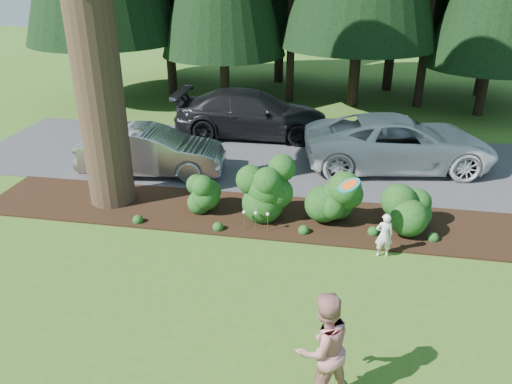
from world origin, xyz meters
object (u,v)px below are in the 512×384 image
(frisbee, at_px, (349,185))
(car_white_suv, at_px, (399,142))
(child, at_px, (384,235))
(adult, at_px, (323,347))
(car_dark_suv, at_px, (253,114))
(car_silver_wagon, at_px, (152,151))

(frisbee, bearing_deg, car_white_suv, 74.47)
(child, height_order, frisbee, frisbee)
(child, xyz_separation_m, adult, (-1.16, -4.34, 0.40))
(car_white_suv, bearing_deg, adult, 159.79)
(adult, bearing_deg, car_dark_suv, -110.52)
(car_silver_wagon, relative_size, adult, 2.39)
(child, bearing_deg, frisbee, -4.05)
(car_white_suv, xyz_separation_m, adult, (-1.87, -10.01, 0.07))
(car_dark_suv, height_order, child, car_dark_suv)
(car_dark_suv, xyz_separation_m, child, (4.57, -8.00, -0.34))
(child, bearing_deg, car_dark_suv, -68.61)
(car_white_suv, relative_size, adult, 3.21)
(car_white_suv, height_order, adult, adult)
(child, distance_m, adult, 4.51)
(car_silver_wagon, xyz_separation_m, child, (6.99, -3.69, -0.23))
(adult, xyz_separation_m, frisbee, (0.28, 4.28, 0.82))
(car_white_suv, relative_size, child, 5.55)
(car_silver_wagon, relative_size, child, 4.13)
(car_dark_suv, xyz_separation_m, adult, (3.41, -12.34, 0.05))
(car_white_suv, xyz_separation_m, car_dark_suv, (-5.28, 2.34, 0.02))
(car_silver_wagon, height_order, car_dark_suv, car_dark_suv)
(child, xyz_separation_m, frisbee, (-0.88, -0.07, 1.21))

